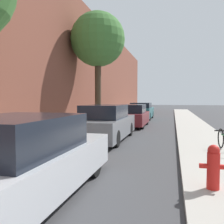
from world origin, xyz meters
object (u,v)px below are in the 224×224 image
object	(u,v)px
parked_car_teal	(141,111)
street_tree_far	(98,40)
parked_car_grey	(106,123)
parked_car_silver	(21,160)
parked_car_maroon	(131,116)
fire_hydrant	(213,166)

from	to	relation	value
parked_car_teal	street_tree_far	bearing A→B (deg)	-100.80
parked_car_grey	street_tree_far	size ratio (longest dim) A/B	0.72
parked_car_silver	parked_car_maroon	bearing A→B (deg)	90.01
street_tree_far	parked_car_maroon	bearing A→B (deg)	50.45
parked_car_grey	fire_hydrant	bearing A→B (deg)	-57.20
parked_car_maroon	fire_hydrant	bearing A→B (deg)	-73.19
parked_car_grey	street_tree_far	world-z (taller)	street_tree_far
parked_car_maroon	street_tree_far	bearing A→B (deg)	-129.55
parked_car_silver	parked_car_maroon	world-z (taller)	parked_car_silver
parked_car_silver	parked_car_grey	size ratio (longest dim) A/B	0.97
street_tree_far	fire_hydrant	xyz separation A→B (m)	(4.83, -8.77, -4.48)
parked_car_grey	fire_hydrant	distance (m)	6.32
parked_car_silver	fire_hydrant	xyz separation A→B (m)	(3.23, 0.93, -0.14)
street_tree_far	fire_hydrant	distance (m)	10.97
street_tree_far	fire_hydrant	world-z (taller)	street_tree_far
parked_car_silver	parked_car_teal	distance (m)	17.53
parked_car_teal	fire_hydrant	xyz separation A→B (m)	(3.34, -16.60, -0.15)
parked_car_grey	parked_car_teal	xyz separation A→B (m)	(0.09, 11.28, -0.02)
parked_car_grey	street_tree_far	bearing A→B (deg)	112.14
parked_car_grey	parked_car_maroon	bearing A→B (deg)	87.98
parked_car_maroon	parked_car_teal	distance (m)	5.89
parked_car_grey	parked_car_silver	bearing A→B (deg)	-88.23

